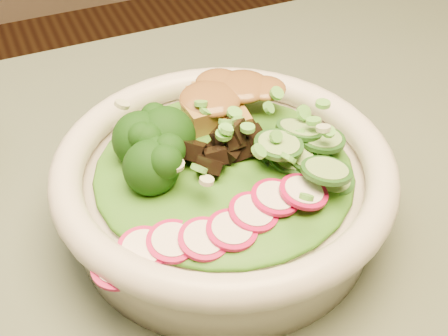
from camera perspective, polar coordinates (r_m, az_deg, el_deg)
name	(u,v)px	position (r m, az deg, el deg)	size (l,w,h in m)	color
salad_bowl	(224,187)	(0.46, 0.00, -1.76)	(0.25, 0.25, 0.07)	silver
lettuce_bed	(224,167)	(0.45, 0.00, 0.10)	(0.19, 0.19, 0.02)	#1B6816
broccoli_florets	(142,154)	(0.44, -7.53, 1.32)	(0.07, 0.07, 0.04)	black
radish_slices	(228,226)	(0.40, 0.40, -5.30)	(0.10, 0.04, 0.02)	#A90D46
cucumber_slices	(309,157)	(0.45, 7.79, 1.04)	(0.07, 0.07, 0.03)	#88BD69
mushroom_heap	(224,144)	(0.45, 0.00, 2.25)	(0.07, 0.07, 0.04)	black
tofu_cubes	(226,108)	(0.49, 0.17, 5.55)	(0.08, 0.06, 0.03)	olive
peanut_sauce	(226,95)	(0.48, 0.18, 6.71)	(0.07, 0.05, 0.01)	brown
scallion_garnish	(224,143)	(0.44, 0.00, 2.27)	(0.18, 0.18, 0.02)	#5DB53F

